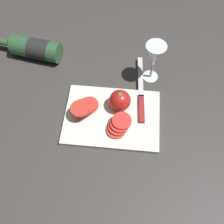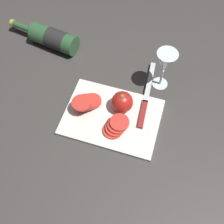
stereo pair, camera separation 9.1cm
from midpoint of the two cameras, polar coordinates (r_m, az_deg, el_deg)
name	(u,v)px [view 1 (the left image)]	position (r m, az deg, el deg)	size (l,w,h in m)	color
ground_plane	(103,113)	(0.96, -4.75, -0.44)	(3.00, 3.00, 0.00)	#383533
cutting_board	(112,117)	(0.94, -2.75, -1.37)	(0.34, 0.24, 0.02)	silver
wine_bottle	(34,49)	(1.15, -18.83, 12.78)	(0.32, 0.12, 0.08)	#2D5633
wine_glass	(154,56)	(0.96, 6.53, 11.79)	(0.07, 0.07, 0.17)	silver
whole_tomato	(120,100)	(0.92, -1.06, 2.28)	(0.08, 0.08, 0.08)	red
knife	(141,101)	(0.96, 3.75, 2.07)	(0.04, 0.30, 0.01)	silver
tomato_slice_stack_near	(119,125)	(0.90, -1.40, -3.18)	(0.09, 0.09, 0.04)	red
tomato_slice_stack_far	(85,107)	(0.94, -8.71, 0.93)	(0.09, 0.11, 0.05)	red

